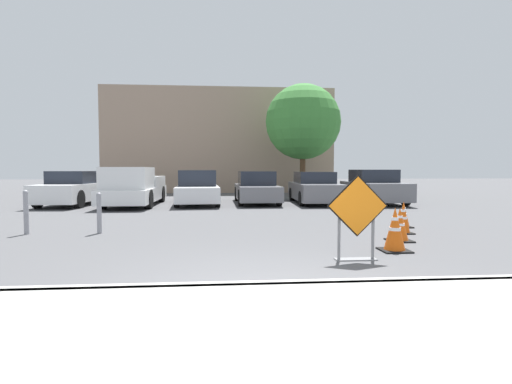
# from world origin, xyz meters

# --- Properties ---
(ground_plane) EXTENTS (96.00, 96.00, 0.00)m
(ground_plane) POSITION_xyz_m (0.00, 10.00, 0.00)
(ground_plane) COLOR #4C4C4F
(sidewalk_strip) EXTENTS (25.82, 2.85, 0.14)m
(sidewalk_strip) POSITION_xyz_m (0.00, -1.43, 0.07)
(sidewalk_strip) COLOR #999993
(sidewalk_strip) RESTS_ON ground_plane
(curb_lip) EXTENTS (25.82, 0.20, 0.14)m
(curb_lip) POSITION_xyz_m (0.00, 0.00, 0.07)
(curb_lip) COLOR #999993
(curb_lip) RESTS_ON ground_plane
(road_closed_sign) EXTENTS (1.02, 0.20, 1.43)m
(road_closed_sign) POSITION_xyz_m (1.73, 1.64, 0.78)
(road_closed_sign) COLOR black
(road_closed_sign) RESTS_ON ground_plane
(traffic_cone_nearest) EXTENTS (0.52, 0.52, 0.82)m
(traffic_cone_nearest) POSITION_xyz_m (2.69, 2.33, 0.40)
(traffic_cone_nearest) COLOR black
(traffic_cone_nearest) RESTS_ON ground_plane
(traffic_cone_second) EXTENTS (0.49, 0.49, 0.71)m
(traffic_cone_second) POSITION_xyz_m (3.23, 3.30, 0.34)
(traffic_cone_second) COLOR black
(traffic_cone_second) RESTS_ON ground_plane
(traffic_cone_third) EXTENTS (0.42, 0.42, 0.74)m
(traffic_cone_third) POSITION_xyz_m (3.77, 4.28, 0.36)
(traffic_cone_third) COLOR black
(traffic_cone_third) RESTS_ON ground_plane
(traffic_cone_fourth) EXTENTS (0.41, 0.41, 0.68)m
(traffic_cone_fourth) POSITION_xyz_m (4.22, 5.24, 0.33)
(traffic_cone_fourth) COLOR black
(traffic_cone_fourth) RESTS_ON ground_plane
(parked_car_nearest) EXTENTS (2.02, 4.35, 1.44)m
(parked_car_nearest) POSITION_xyz_m (-6.78, 12.62, 0.68)
(parked_car_nearest) COLOR white
(parked_car_nearest) RESTS_ON ground_plane
(pickup_truck) EXTENTS (1.97, 5.34, 1.60)m
(pickup_truck) POSITION_xyz_m (-4.18, 12.03, 0.72)
(pickup_truck) COLOR silver
(pickup_truck) RESTS_ON ground_plane
(parked_car_second) EXTENTS (2.02, 4.57, 1.48)m
(parked_car_second) POSITION_xyz_m (-1.58, 12.67, 0.68)
(parked_car_second) COLOR silver
(parked_car_second) RESTS_ON ground_plane
(parked_car_third) EXTENTS (1.86, 4.53, 1.43)m
(parked_car_third) POSITION_xyz_m (1.02, 13.01, 0.66)
(parked_car_third) COLOR slate
(parked_car_third) RESTS_ON ground_plane
(parked_car_fourth) EXTENTS (1.96, 4.75, 1.40)m
(parked_car_fourth) POSITION_xyz_m (3.62, 12.84, 0.66)
(parked_car_fourth) COLOR slate
(parked_car_fourth) RESTS_ON ground_plane
(parked_car_fifth) EXTENTS (2.01, 4.37, 1.50)m
(parked_car_fifth) POSITION_xyz_m (6.22, 12.49, 0.70)
(parked_car_fifth) COLOR slate
(parked_car_fifth) RESTS_ON ground_plane
(bollard_nearest) EXTENTS (0.12, 0.12, 0.97)m
(bollard_nearest) POSITION_xyz_m (-3.40, 4.89, 0.51)
(bollard_nearest) COLOR gray
(bollard_nearest) RESTS_ON ground_plane
(bollard_second) EXTENTS (0.12, 0.12, 1.04)m
(bollard_second) POSITION_xyz_m (-5.05, 4.89, 0.55)
(bollard_second) COLOR gray
(bollard_second) RESTS_ON ground_plane
(building_facade_backdrop) EXTENTS (14.90, 5.00, 6.77)m
(building_facade_backdrop) POSITION_xyz_m (-0.68, 23.35, 3.38)
(building_facade_backdrop) COLOR gray
(building_facade_backdrop) RESTS_ON ground_plane
(street_tree_behind_lot) EXTENTS (4.23, 4.23, 6.30)m
(street_tree_behind_lot) POSITION_xyz_m (4.05, 17.61, 4.18)
(street_tree_behind_lot) COLOR #513823
(street_tree_behind_lot) RESTS_ON ground_plane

